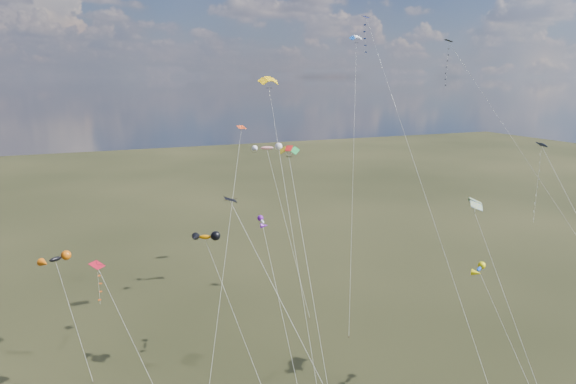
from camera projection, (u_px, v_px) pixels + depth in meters
name	position (u px, v px, depth m)	size (l,w,h in m)	color
diamond_black_high	(460.00, 81.00, 63.62)	(14.69, 22.25, 35.17)	black
diamond_navy_tall	(375.00, 63.00, 59.63)	(3.71, 31.18, 37.76)	#101648
diamond_black_mid	(278.00, 294.00, 35.16)	(8.37, 14.13, 22.24)	black
diamond_red_low	(102.00, 289.00, 47.96)	(5.87, 8.35, 13.75)	#A50F21
diamond_navy_right	(545.00, 196.00, 44.86)	(0.70, 20.40, 25.02)	#09114A
diamond_orange_center	(231.00, 210.00, 51.44)	(8.42, 12.67, 25.59)	#E5451A
parafoil_yellow	(269.00, 80.00, 58.80)	(3.57, 20.16, 31.03)	#F1B50B
parafoil_blue_white	(356.00, 39.00, 74.47)	(11.73, 19.33, 36.88)	blue
parafoil_striped	(476.00, 201.00, 48.42)	(2.70, 15.35, 19.82)	#D3D403
parafoil_tricolor	(289.00, 151.00, 47.15)	(2.11, 14.50, 24.66)	yellow
novelty_black_orange	(55.00, 259.00, 55.51)	(4.26, 8.56, 11.93)	black
novelty_orange_black	(205.00, 237.00, 51.57)	(5.20, 8.32, 15.46)	orange
novelty_white_purple	(262.00, 223.00, 53.47)	(1.13, 12.66, 16.19)	white
novelty_redwhite_stripe	(267.00, 148.00, 71.18)	(3.80, 11.96, 21.59)	red
novelty_blue_yellow	(480.00, 270.00, 47.73)	(2.15, 10.67, 13.52)	blue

